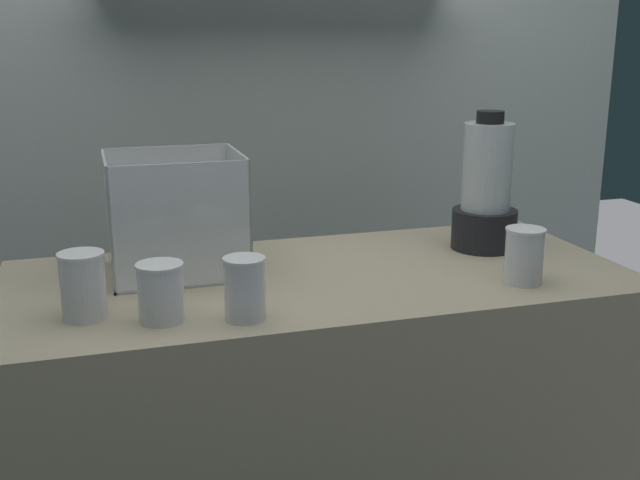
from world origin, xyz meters
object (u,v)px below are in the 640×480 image
Objects in this scene: juice_cup_pomegranate_middle at (245,292)px; juice_cup_beet_left at (161,296)px; blender_pitcher at (486,194)px; juice_cup_pomegranate_far_left at (83,289)px; juice_cup_carrot_right at (524,259)px; carrot_display_bin at (177,236)px.

juice_cup_beet_left is at bearing 166.55° from juice_cup_pomegranate_middle.
juice_cup_pomegranate_middle is at bearing -155.12° from blender_pitcher.
blender_pitcher is at bearing 24.88° from juice_cup_pomegranate_middle.
juice_cup_pomegranate_far_left reaches higher than juice_cup_pomegranate_middle.
juice_cup_pomegranate_far_left is at bearing 162.33° from juice_cup_pomegranate_middle.
juice_cup_pomegranate_middle is 0.63m from juice_cup_carrot_right.
blender_pitcher is 2.82× the size of juice_cup_carrot_right.
carrot_display_bin is at bearing 104.62° from juice_cup_pomegranate_middle.
blender_pitcher is 0.88m from juice_cup_beet_left.
blender_pitcher reaches higher than carrot_display_bin.
juice_cup_pomegranate_far_left is at bearing -167.21° from blender_pitcher.
juice_cup_pomegranate_far_left is 1.15× the size of juice_cup_beet_left.
blender_pitcher is (0.77, -0.02, 0.05)m from carrot_display_bin.
carrot_display_bin is at bearing 157.43° from juice_cup_carrot_right.
juice_cup_pomegranate_middle is at bearing -17.67° from juice_cup_pomegranate_far_left.
juice_cup_pomegranate_far_left is 1.07× the size of juice_cup_pomegranate_middle.
juice_cup_carrot_right is (0.92, -0.05, -0.01)m from juice_cup_pomegranate_far_left.
blender_pitcher reaches higher than juice_cup_carrot_right.
blender_pitcher is at bearing -1.53° from carrot_display_bin.
juice_cup_beet_left is (0.14, -0.06, -0.01)m from juice_cup_pomegranate_far_left.
juice_cup_pomegranate_far_left reaches higher than juice_cup_carrot_right.
blender_pitcher is 3.05× the size of juice_cup_beet_left.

